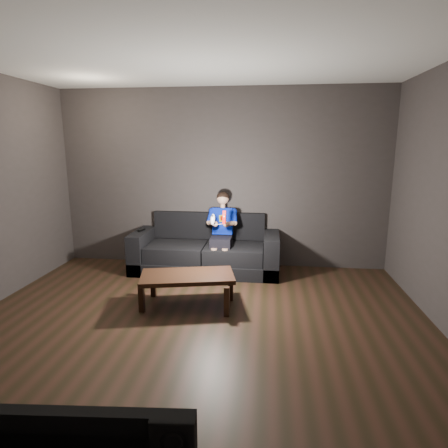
# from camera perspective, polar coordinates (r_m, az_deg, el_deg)

# --- Properties ---
(floor) EXTENTS (5.00, 5.00, 0.00)m
(floor) POSITION_cam_1_polar(r_m,az_deg,el_deg) (3.76, -5.35, -17.80)
(floor) COLOR black
(floor) RESTS_ON ground
(back_wall) EXTENTS (5.00, 0.04, 2.70)m
(back_wall) POSITION_cam_1_polar(r_m,az_deg,el_deg) (5.75, -0.36, 6.89)
(back_wall) COLOR #393331
(back_wall) RESTS_ON ground
(ceiling) EXTENTS (5.00, 5.00, 0.02)m
(ceiling) POSITION_cam_1_polar(r_m,az_deg,el_deg) (3.37, -6.35, 26.28)
(ceiling) COLOR silver
(ceiling) RESTS_ON back_wall
(sofa) EXTENTS (2.16, 0.93, 0.84)m
(sofa) POSITION_cam_1_polar(r_m,az_deg,el_deg) (5.68, -2.69, -4.27)
(sofa) COLOR black
(sofa) RESTS_ON floor
(child) EXTENTS (0.44, 0.54, 1.09)m
(child) POSITION_cam_1_polar(r_m,az_deg,el_deg) (5.48, -0.30, -0.19)
(child) COLOR black
(child) RESTS_ON sofa
(wii_remote_red) EXTENTS (0.05, 0.07, 0.18)m
(wii_remote_red) POSITION_cam_1_polar(r_m,az_deg,el_deg) (5.02, 0.04, 1.03)
(wii_remote_red) COLOR red
(wii_remote_red) RESTS_ON child
(nunchuk_white) EXTENTS (0.08, 0.10, 0.16)m
(nunchuk_white) POSITION_cam_1_polar(r_m,az_deg,el_deg) (5.05, -1.72, 0.72)
(nunchuk_white) COLOR white
(nunchuk_white) RESTS_ON child
(wii_remote_black) EXTENTS (0.08, 0.15, 0.03)m
(wii_remote_black) POSITION_cam_1_polar(r_m,az_deg,el_deg) (5.76, -12.46, -0.91)
(wii_remote_black) COLOR black
(wii_remote_black) RESTS_ON sofa
(coffee_table) EXTENTS (1.16, 0.76, 0.39)m
(coffee_table) POSITION_cam_1_polar(r_m,az_deg,el_deg) (4.42, -5.59, -8.28)
(coffee_table) COLOR black
(coffee_table) RESTS_ON floor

